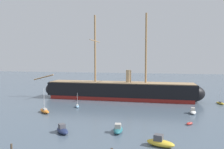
{
  "coord_description": "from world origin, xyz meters",
  "views": [
    {
      "loc": [
        10.49,
        -24.72,
        14.68
      ],
      "look_at": [
        -3.29,
        36.81,
        10.16
      ],
      "focal_mm": 34.47,
      "sensor_mm": 36.0,
      "label": 1
    }
  ],
  "objects_px": {
    "dinghy_mid_right": "(189,123)",
    "sailboat_alongside_bow": "(77,106)",
    "sailboat_mid_left": "(45,111)",
    "motorboat_near_centre": "(118,129)",
    "motorboat_alongside_stern": "(193,112)",
    "tall_ship": "(120,90)",
    "sailboat_far_right": "(220,103)",
    "sailboat_distant_centre": "(139,93)",
    "motorboat_foreground_right": "(160,142)",
    "mooring_piling_left_pair": "(11,148)",
    "motorboat_foreground_left": "(62,130)"
  },
  "relations": [
    {
      "from": "sailboat_far_right",
      "to": "sailboat_distant_centre",
      "type": "height_order",
      "value": "sailboat_distant_centre"
    },
    {
      "from": "sailboat_alongside_bow",
      "to": "sailboat_far_right",
      "type": "distance_m",
      "value": 46.14
    },
    {
      "from": "tall_ship",
      "to": "motorboat_foreground_right",
      "type": "height_order",
      "value": "tall_ship"
    },
    {
      "from": "tall_ship",
      "to": "sailboat_alongside_bow",
      "type": "relative_size",
      "value": 14.65
    },
    {
      "from": "tall_ship",
      "to": "mooring_piling_left_pair",
      "type": "relative_size",
      "value": 47.08
    },
    {
      "from": "sailboat_far_right",
      "to": "mooring_piling_left_pair",
      "type": "xyz_separation_m",
      "value": [
        -42.05,
        -46.57,
        0.3
      ]
    },
    {
      "from": "sailboat_mid_left",
      "to": "motorboat_near_centre",
      "type": "bearing_deg",
      "value": -26.05
    },
    {
      "from": "motorboat_near_centre",
      "to": "motorboat_alongside_stern",
      "type": "relative_size",
      "value": 1.19
    },
    {
      "from": "dinghy_mid_right",
      "to": "sailboat_alongside_bow",
      "type": "distance_m",
      "value": 32.99
    },
    {
      "from": "motorboat_foreground_right",
      "to": "motorboat_near_centre",
      "type": "xyz_separation_m",
      "value": [
        -8.24,
        5.2,
        -0.05
      ]
    },
    {
      "from": "motorboat_foreground_right",
      "to": "sailboat_distant_centre",
      "type": "height_order",
      "value": "sailboat_distant_centre"
    },
    {
      "from": "sailboat_distant_centre",
      "to": "sailboat_mid_left",
      "type": "bearing_deg",
      "value": -120.92
    },
    {
      "from": "motorboat_near_centre",
      "to": "tall_ship",
      "type": "bearing_deg",
      "value": 99.98
    },
    {
      "from": "tall_ship",
      "to": "sailboat_mid_left",
      "type": "bearing_deg",
      "value": -124.71
    },
    {
      "from": "motorboat_foreground_left",
      "to": "sailboat_alongside_bow",
      "type": "relative_size",
      "value": 0.97
    },
    {
      "from": "dinghy_mid_right",
      "to": "sailboat_alongside_bow",
      "type": "relative_size",
      "value": 0.53
    },
    {
      "from": "dinghy_mid_right",
      "to": "motorboat_alongside_stern",
      "type": "height_order",
      "value": "motorboat_alongside_stern"
    },
    {
      "from": "dinghy_mid_right",
      "to": "motorboat_alongside_stern",
      "type": "relative_size",
      "value": 0.59
    },
    {
      "from": "tall_ship",
      "to": "motorboat_alongside_stern",
      "type": "bearing_deg",
      "value": -34.74
    },
    {
      "from": "tall_ship",
      "to": "sailboat_far_right",
      "type": "height_order",
      "value": "tall_ship"
    },
    {
      "from": "motorboat_foreground_left",
      "to": "motorboat_foreground_right",
      "type": "relative_size",
      "value": 0.84
    },
    {
      "from": "motorboat_foreground_right",
      "to": "sailboat_alongside_bow",
      "type": "relative_size",
      "value": 1.16
    },
    {
      "from": "motorboat_alongside_stern",
      "to": "sailboat_far_right",
      "type": "bearing_deg",
      "value": 54.81
    },
    {
      "from": "mooring_piling_left_pair",
      "to": "sailboat_far_right",
      "type": "bearing_deg",
      "value": 47.92
    },
    {
      "from": "motorboat_foreground_left",
      "to": "sailboat_alongside_bow",
      "type": "xyz_separation_m",
      "value": [
        -5.7,
        22.24,
        -0.26
      ]
    },
    {
      "from": "motorboat_foreground_left",
      "to": "motorboat_foreground_right",
      "type": "xyz_separation_m",
      "value": [
        19.0,
        -2.41,
        0.07
      ]
    },
    {
      "from": "motorboat_alongside_stern",
      "to": "sailboat_far_right",
      "type": "distance_m",
      "value": 18.22
    },
    {
      "from": "motorboat_alongside_stern",
      "to": "sailboat_distant_centre",
      "type": "relative_size",
      "value": 0.63
    },
    {
      "from": "dinghy_mid_right",
      "to": "sailboat_mid_left",
      "type": "bearing_deg",
      "value": 176.16
    },
    {
      "from": "motorboat_foreground_left",
      "to": "sailboat_distant_centre",
      "type": "xyz_separation_m",
      "value": [
        10.34,
        51.03,
        -0.11
      ]
    },
    {
      "from": "sailboat_distant_centre",
      "to": "motorboat_foreground_right",
      "type": "bearing_deg",
      "value": -80.8
    },
    {
      "from": "sailboat_distant_centre",
      "to": "sailboat_far_right",
      "type": "bearing_deg",
      "value": -27.38
    },
    {
      "from": "sailboat_alongside_bow",
      "to": "sailboat_far_right",
      "type": "xyz_separation_m",
      "value": [
        43.84,
        14.4,
        0.01
      ]
    },
    {
      "from": "dinghy_mid_right",
      "to": "mooring_piling_left_pair",
      "type": "distance_m",
      "value": 36.28
    },
    {
      "from": "sailboat_mid_left",
      "to": "sailboat_distant_centre",
      "type": "height_order",
      "value": "sailboat_mid_left"
    },
    {
      "from": "sailboat_mid_left",
      "to": "sailboat_distant_centre",
      "type": "xyz_separation_m",
      "value": [
        22.25,
        37.16,
        -0.04
      ]
    },
    {
      "from": "tall_ship",
      "to": "mooring_piling_left_pair",
      "type": "distance_m",
      "value": 48.48
    },
    {
      "from": "sailboat_distant_centre",
      "to": "motorboat_alongside_stern",
      "type": "bearing_deg",
      "value": -59.42
    },
    {
      "from": "sailboat_distant_centre",
      "to": "mooring_piling_left_pair",
      "type": "xyz_separation_m",
      "value": [
        -14.25,
        -60.97,
        0.16
      ]
    },
    {
      "from": "motorboat_foreground_right",
      "to": "sailboat_mid_left",
      "type": "bearing_deg",
      "value": 152.22
    },
    {
      "from": "sailboat_alongside_bow",
      "to": "mooring_piling_left_pair",
      "type": "bearing_deg",
      "value": -86.83
    },
    {
      "from": "sailboat_mid_left",
      "to": "sailboat_far_right",
      "type": "bearing_deg",
      "value": 24.45
    },
    {
      "from": "tall_ship",
      "to": "sailboat_mid_left",
      "type": "height_order",
      "value": "tall_ship"
    },
    {
      "from": "sailboat_distant_centre",
      "to": "mooring_piling_left_pair",
      "type": "relative_size",
      "value": 4.51
    },
    {
      "from": "motorboat_alongside_stern",
      "to": "tall_ship",
      "type": "bearing_deg",
      "value": 145.26
    },
    {
      "from": "dinghy_mid_right",
      "to": "motorboat_alongside_stern",
      "type": "bearing_deg",
      "value": 78.09
    },
    {
      "from": "tall_ship",
      "to": "mooring_piling_left_pair",
      "type": "height_order",
      "value": "tall_ship"
    },
    {
      "from": "motorboat_foreground_right",
      "to": "dinghy_mid_right",
      "type": "xyz_separation_m",
      "value": [
        6.45,
        13.77,
        -0.44
      ]
    },
    {
      "from": "tall_ship",
      "to": "sailboat_distant_centre",
      "type": "relative_size",
      "value": 10.44
    },
    {
      "from": "tall_ship",
      "to": "sailboat_alongside_bow",
      "type": "height_order",
      "value": "tall_ship"
    }
  ]
}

